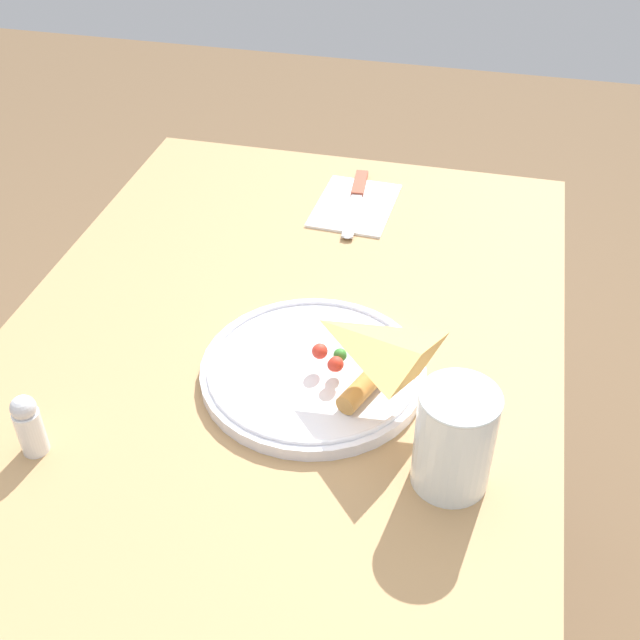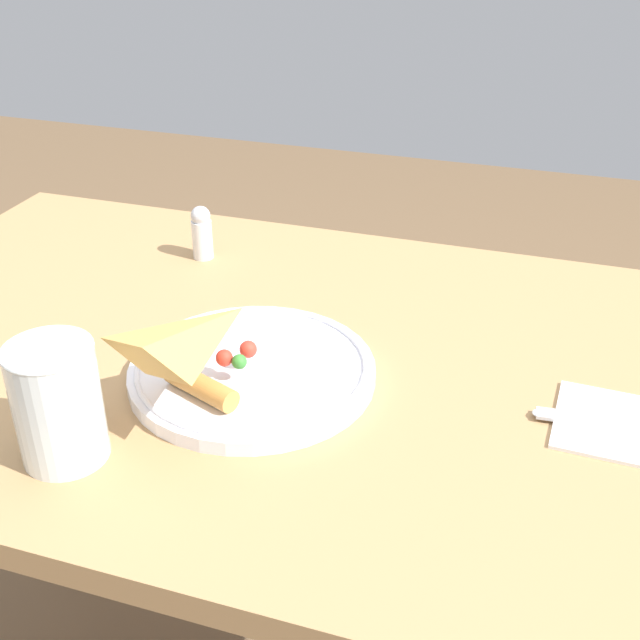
# 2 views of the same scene
# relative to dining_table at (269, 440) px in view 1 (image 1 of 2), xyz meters

# --- Properties ---
(dining_table) EXTENTS (1.11, 0.70, 0.77)m
(dining_table) POSITION_rel_dining_table_xyz_m (0.00, 0.00, 0.00)
(dining_table) COLOR #A87F51
(dining_table) RESTS_ON ground_plane
(plate_pizza) EXTENTS (0.27, 0.27, 0.05)m
(plate_pizza) POSITION_rel_dining_table_xyz_m (0.00, 0.06, 0.14)
(plate_pizza) COLOR white
(plate_pizza) RESTS_ON dining_table
(milk_glass) EXTENTS (0.08, 0.08, 0.12)m
(milk_glass) POSITION_rel_dining_table_xyz_m (0.12, 0.23, 0.18)
(milk_glass) COLOR white
(milk_glass) RESTS_ON dining_table
(napkin_folded) EXTENTS (0.17, 0.12, 0.00)m
(napkin_folded) POSITION_rel_dining_table_xyz_m (-0.40, 0.03, 0.13)
(napkin_folded) COLOR white
(napkin_folded) RESTS_ON dining_table
(butter_knife) EXTENTS (0.20, 0.03, 0.01)m
(butter_knife) POSITION_rel_dining_table_xyz_m (-0.41, 0.03, 0.13)
(butter_knife) COLOR #99422D
(butter_knife) RESTS_ON napkin_folded
(salt_shaker) EXTENTS (0.03, 0.03, 0.08)m
(salt_shaker) POSITION_rel_dining_table_xyz_m (0.18, -0.20, 0.16)
(salt_shaker) COLOR silver
(salt_shaker) RESTS_ON dining_table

